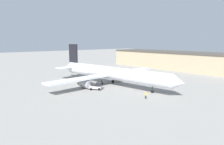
{
  "coord_description": "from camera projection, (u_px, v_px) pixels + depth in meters",
  "views": [
    {
      "loc": [
        47.18,
        -39.66,
        12.78
      ],
      "look_at": [
        0.0,
        0.0,
        3.65
      ],
      "focal_mm": 35.0,
      "sensor_mm": 36.0,
      "label": 1
    }
  ],
  "objects": [
    {
      "name": "ground_crew_worker",
      "position": [
        146.0,
        95.0,
        48.01
      ],
      "size": [
        0.37,
        0.37,
        1.66
      ],
      "rotation": [
        0.0,
        0.0,
        0.67
      ],
      "color": "#1E2338",
      "rests_on": "ground_plane"
    },
    {
      "name": "airplane",
      "position": [
        109.0,
        73.0,
        63.06
      ],
      "size": [
        44.88,
        40.01,
        11.49
      ],
      "rotation": [
        0.0,
        0.0,
        0.11
      ],
      "color": "silver",
      "rests_on": "ground_plane"
    },
    {
      "name": "belt_loader_truck",
      "position": [
        97.0,
        86.0,
        56.88
      ],
      "size": [
        3.54,
        3.54,
        1.96
      ],
      "rotation": [
        0.0,
        0.0,
        0.78
      ],
      "color": "#B2B2B7",
      "rests_on": "ground_plane"
    },
    {
      "name": "baggage_tug",
      "position": [
        84.0,
        81.0,
        63.86
      ],
      "size": [
        3.42,
        3.17,
        2.41
      ],
      "rotation": [
        0.0,
        0.0,
        0.47
      ],
      "color": "beige",
      "rests_on": "ground_plane"
    },
    {
      "name": "ground_plane",
      "position": [
        112.0,
        85.0,
        62.85
      ],
      "size": [
        400.0,
        400.0,
        0.0
      ],
      "primitive_type": "plane",
      "color": "gray"
    },
    {
      "name": "terminal_building",
      "position": [
        204.0,
        62.0,
        88.65
      ],
      "size": [
        91.12,
        15.4,
        7.81
      ],
      "color": "tan",
      "rests_on": "ground_plane"
    }
  ]
}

